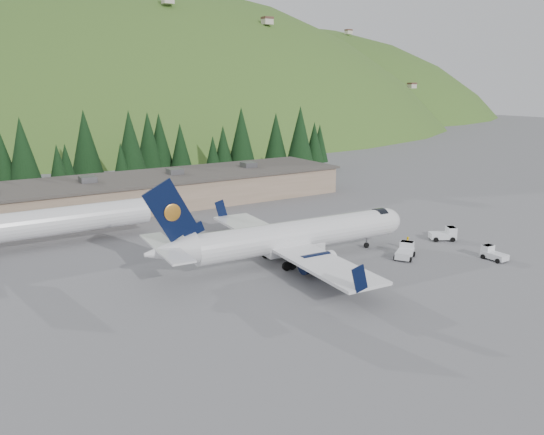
{
  "coord_description": "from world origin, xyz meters",
  "views": [
    {
      "loc": [
        -35.13,
        -49.33,
        20.45
      ],
      "look_at": [
        0.0,
        6.0,
        4.0
      ],
      "focal_mm": 35.0,
      "sensor_mm": 36.0,
      "label": 1
    }
  ],
  "objects": [
    {
      "name": "baggage_tug_a",
      "position": [
        11.47,
        -6.18,
        0.82
      ],
      "size": [
        3.8,
        3.33,
        1.83
      ],
      "rotation": [
        0.0,
        0.0,
        0.57
      ],
      "color": "silver",
      "rests_on": "ground"
    },
    {
      "name": "ramp_worker",
      "position": [
        14.26,
        -3.82,
        0.81
      ],
      "size": [
        0.6,
        0.4,
        1.63
      ],
      "primitive_type": "imported",
      "rotation": [
        0.0,
        0.0,
        3.16
      ],
      "color": "#E5AE00",
      "rests_on": "ground"
    },
    {
      "name": "second_airliner",
      "position": [
        -24.92,
        22.0,
        3.32
      ],
      "size": [
        27.5,
        11.0,
        10.05
      ],
      "color": "white",
      "rests_on": "ground"
    },
    {
      "name": "tree_line",
      "position": [
        -6.69,
        59.48,
        7.82
      ],
      "size": [
        111.68,
        19.32,
        14.34
      ],
      "color": "black",
      "rests_on": "ground"
    },
    {
      "name": "baggage_tug_c",
      "position": [
        19.89,
        -12.27,
        0.72
      ],
      "size": [
        1.82,
        3.0,
        1.6
      ],
      "rotation": [
        0.0,
        0.0,
        1.57
      ],
      "color": "silver",
      "rests_on": "ground"
    },
    {
      "name": "hills",
      "position": [
        53.34,
        207.38,
        -82.8
      ],
      "size": [
        614.0,
        330.0,
        300.0
      ],
      "color": "#324F1E",
      "rests_on": "ground"
    },
    {
      "name": "ground",
      "position": [
        0.0,
        0.0,
        0.0
      ],
      "size": [
        600.0,
        600.0,
        0.0
      ],
      "primitive_type": "plane",
      "color": "#5A5A5F"
    },
    {
      "name": "airliner",
      "position": [
        -0.99,
        0.07,
        3.01
      ],
      "size": [
        34.02,
        31.91,
        11.29
      ],
      "rotation": [
        0.0,
        0.0,
        -0.07
      ],
      "color": "white",
      "rests_on": "ground"
    },
    {
      "name": "baggage_tug_b",
      "position": [
        21.6,
        -3.67,
        0.81
      ],
      "size": [
        3.8,
        3.28,
        1.82
      ],
      "rotation": [
        0.0,
        0.0,
        -0.55
      ],
      "color": "silver",
      "rests_on": "ground"
    },
    {
      "name": "terminal_building",
      "position": [
        -5.01,
        38.0,
        2.62
      ],
      "size": [
        71.0,
        17.0,
        6.1
      ],
      "color": "#8B745C",
      "rests_on": "ground"
    }
  ]
}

